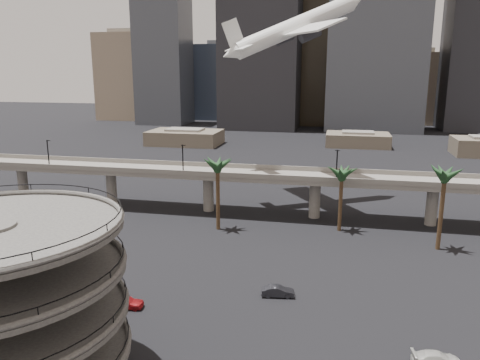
% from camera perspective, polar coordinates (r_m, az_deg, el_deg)
% --- Properties ---
extents(overpass, '(130.00, 9.30, 14.70)m').
position_cam_1_polar(overpass, '(94.59, 2.51, 0.11)').
color(overpass, slate).
rests_on(overpass, ground).
extents(palm_trees, '(42.40, 10.40, 14.00)m').
position_cam_1_polar(palm_trees, '(82.34, 10.96, 0.81)').
color(palm_trees, '#4C3420').
rests_on(palm_trees, ground).
extents(low_buildings, '(135.00, 27.50, 6.80)m').
position_cam_1_polar(low_buildings, '(180.20, 9.41, 4.78)').
color(low_buildings, brown).
rests_on(low_buildings, ground).
extents(skyline, '(269.00, 86.00, 111.05)m').
position_cam_1_polar(skyline, '(253.18, 12.60, 15.59)').
color(skyline, '#83705A').
rests_on(skyline, ground).
extents(airborne_jet, '(29.83, 28.61, 15.98)m').
position_cam_1_polar(airborne_jet, '(103.12, 6.74, 18.00)').
color(airborne_jet, white).
rests_on(airborne_jet, ground).
extents(car_a, '(4.78, 2.38, 1.57)m').
position_cam_1_polar(car_a, '(61.60, -13.83, -14.23)').
color(car_a, '#AA181D').
rests_on(car_a, ground).
extents(car_b, '(4.50, 2.11, 1.42)m').
position_cam_1_polar(car_b, '(62.80, 4.65, -13.38)').
color(car_b, '#222328').
rests_on(car_b, ground).
extents(car_c, '(5.10, 2.65, 1.41)m').
position_cam_1_polar(car_c, '(53.69, 22.86, -19.46)').
color(car_c, silver).
rests_on(car_c, ground).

